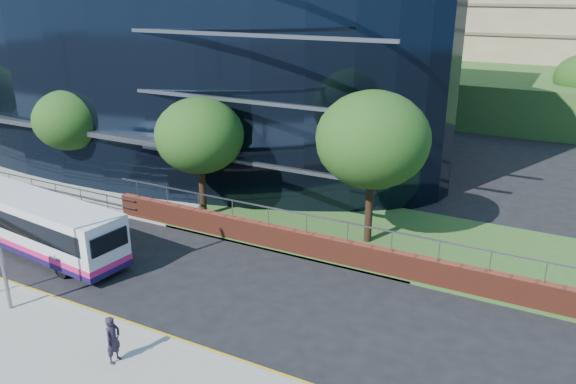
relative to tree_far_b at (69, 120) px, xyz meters
The scene contains 9 objects.
far_forecourt 5.34m from the tree_far_b, 153.43° to the left, with size 50.00×8.00×0.10m, color gray.
grass_verge 27.36m from the tree_far_b, ahead, with size 36.00×8.00×0.12m, color #2D511E.
glass_office 12.01m from the tree_far_b, 95.04° to the left, with size 44.00×23.10×16.00m.
retaining_wall 23.38m from the tree_far_b, ahead, with size 34.00×0.40×2.11m.
tree_far_b is the anchor object (origin of this frame).
tree_far_c 10.02m from the tree_far_b, ahead, with size 4.62×4.62×6.51m.
tree_far_d 19.03m from the tree_far_b, ahead, with size 5.28×5.28×7.44m.
city_bus 10.04m from the tree_far_b, 51.83° to the right, with size 10.02×3.25×2.66m.
pedestrian 19.58m from the tree_far_b, 39.47° to the right, with size 0.60×0.40×1.65m, color black.
Camera 1 is at (24.11, -13.82, 11.72)m, focal length 35.00 mm.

